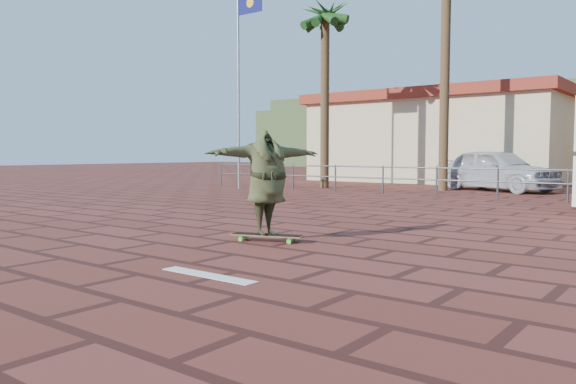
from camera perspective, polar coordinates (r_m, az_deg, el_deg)
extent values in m
plane|color=maroon|center=(8.11, -5.50, -6.33)|extent=(120.00, 120.00, 0.00)
cube|color=white|center=(6.79, -8.12, -8.37)|extent=(1.40, 0.22, 0.01)
cylinder|color=#47494F|center=(24.96, -6.83, 1.79)|extent=(0.06, 0.06, 1.00)
cylinder|color=#47494F|center=(23.61, -3.36, 1.68)|extent=(0.06, 0.06, 1.00)
cylinder|color=#47494F|center=(22.35, 0.52, 1.56)|extent=(0.06, 0.06, 1.00)
cylinder|color=#47494F|center=(21.21, 4.84, 1.41)|extent=(0.06, 0.06, 1.00)
cylinder|color=#47494F|center=(20.20, 9.62, 1.24)|extent=(0.06, 0.06, 1.00)
cylinder|color=#47494F|center=(19.34, 14.86, 1.05)|extent=(0.06, 0.06, 1.00)
cylinder|color=#47494F|center=(18.66, 20.53, 0.82)|extent=(0.06, 0.06, 1.00)
cylinder|color=#47494F|center=(18.18, 26.57, 0.58)|extent=(0.06, 0.06, 1.00)
cylinder|color=#47494F|center=(18.64, 20.57, 2.20)|extent=(24.00, 0.05, 0.05)
cylinder|color=#47494F|center=(18.66, 20.54, 0.98)|extent=(24.00, 0.05, 0.05)
cylinder|color=gray|center=(22.98, -5.05, 10.35)|extent=(0.10, 0.10, 8.00)
cube|color=#101352|center=(23.16, -3.86, 18.62)|extent=(1.20, 0.02, 0.80)
cylinder|color=brown|center=(23.35, 3.76, 9.02)|extent=(0.36, 0.36, 7.00)
sphere|color=#1B4B19|center=(23.93, 3.81, 17.52)|extent=(2.40, 2.40, 2.40)
cylinder|color=brown|center=(22.63, 15.64, 10.58)|extent=(0.36, 0.36, 8.20)
cube|color=beige|center=(30.09, 15.25, 4.90)|extent=(12.00, 7.00, 4.00)
cube|color=maroon|center=(30.22, 15.33, 9.17)|extent=(12.60, 7.60, 0.50)
cube|color=#384C28|center=(67.69, 13.69, 6.04)|extent=(35.00, 14.00, 8.00)
cube|color=olive|center=(9.21, -2.15, -4.41)|extent=(1.23, 0.65, 0.02)
cube|color=black|center=(9.21, -2.15, -4.34)|extent=(1.18, 0.61, 0.00)
cube|color=silver|center=(9.37, -4.56, -4.48)|extent=(0.13, 0.21, 0.03)
cube|color=silver|center=(9.08, 0.34, -4.74)|extent=(0.13, 0.21, 0.03)
cylinder|color=#4BD92E|center=(9.26, -4.85, -4.79)|extent=(0.08, 0.06, 0.08)
cylinder|color=#4BD92E|center=(9.48, -4.27, -4.58)|extent=(0.08, 0.06, 0.08)
cylinder|color=#4BD92E|center=(8.97, 0.10, -5.06)|extent=(0.08, 0.06, 0.08)
cylinder|color=#4BD92E|center=(9.20, 0.58, -4.84)|extent=(0.08, 0.06, 0.08)
imported|color=#3F4525|center=(9.12, -2.16, 0.98)|extent=(1.28, 2.16, 1.70)
imported|color=silver|center=(22.85, 20.43, 2.14)|extent=(5.13, 3.43, 1.62)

